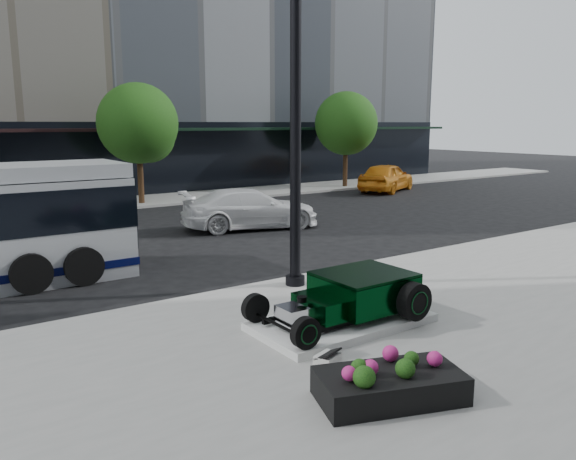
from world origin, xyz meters
TOP-DOWN VIEW (x-y plane):
  - ground at (0.00, 0.00)m, footprint 120.00×120.00m
  - sidewalk_far at (0.00, 14.00)m, footprint 70.00×4.00m
  - street_trees at (1.15, 13.07)m, footprint 29.80×3.80m
  - display_plinth at (-2.04, -5.45)m, footprint 3.40×1.80m
  - hot_rod at (-1.70, -5.45)m, footprint 3.22×2.00m
  - info_plaque at (-3.45, -6.76)m, footprint 0.47×0.41m
  - lamppost at (-1.14, -2.68)m, footprint 0.46×0.46m
  - flower_planter at (-3.40, -8.06)m, footprint 2.24×1.63m
  - white_sedan at (2.15, 4.75)m, footprint 5.54×3.38m
  - yellow_taxi at (14.78, 10.23)m, footprint 5.26×3.82m

SIDE VIEW (x-z plane):
  - ground at x=0.00m, z-range 0.00..0.00m
  - sidewalk_far at x=0.00m, z-range 0.00..0.12m
  - display_plinth at x=-2.04m, z-range 0.12..0.27m
  - info_plaque at x=-3.45m, z-range 0.09..0.40m
  - flower_planter at x=-3.40m, z-range 0.03..0.69m
  - hot_rod at x=-1.70m, z-range 0.29..1.10m
  - white_sedan at x=2.15m, z-range 0.00..1.50m
  - yellow_taxi at x=14.78m, z-range 0.00..1.66m
  - street_trees at x=1.15m, z-range 0.92..6.62m
  - lamppost at x=-1.14m, z-range -0.20..8.25m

